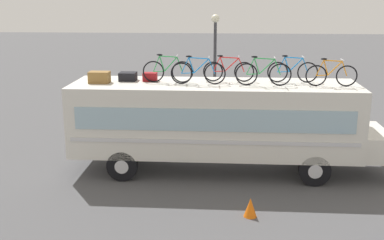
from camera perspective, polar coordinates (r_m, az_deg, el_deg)
The scene contains 13 objects.
ground_plane at distance 16.63m, azimuth 2.57°, elevation -5.94°, with size 120.00×120.00×0.00m, color #4C4C4F.
bus at distance 16.08m, azimuth 3.27°, elevation 0.10°, with size 10.53×2.63×3.02m.
luggage_bag_1 at distance 16.18m, azimuth -10.94°, elevation 5.01°, with size 0.67×0.44×0.38m, color olive.
luggage_bag_2 at distance 16.46m, azimuth -7.61°, elevation 5.14°, with size 0.56×0.50×0.28m, color black.
luggage_bag_3 at distance 16.30m, azimuth -5.01°, elevation 5.13°, with size 0.46×0.34×0.28m, color maroon.
rooftop_bicycle_1 at distance 15.94m, azimuth -2.90°, elevation 5.86°, with size 1.68×0.44×0.95m.
rooftop_bicycle_2 at distance 15.62m, azimuth 0.71°, elevation 5.68°, with size 1.79×0.44×0.93m.
rooftop_bicycle_3 at distance 16.15m, azimuth 4.34°, elevation 5.88°, with size 1.71×0.44×0.89m.
rooftop_bicycle_4 at distance 15.54m, azimuth 8.45°, elevation 5.50°, with size 1.79×0.44×0.95m.
rooftop_bicycle_5 at distance 16.28m, azimuth 11.84°, elevation 5.70°, with size 1.67×0.44×0.91m.
rooftop_bicycle_6 at distance 15.88m, azimuth 16.21°, elevation 5.20°, with size 1.63×0.44×0.90m.
traffic_cone at distance 13.30m, azimuth 6.94°, elevation -10.26°, with size 0.36×0.36×0.54m, color orange.
street_lamp at distance 22.51m, azimuth 2.75°, elevation 8.00°, with size 0.38×0.38×4.98m.
Camera 1 is at (0.34, -15.56, 5.85)m, focal length 44.92 mm.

